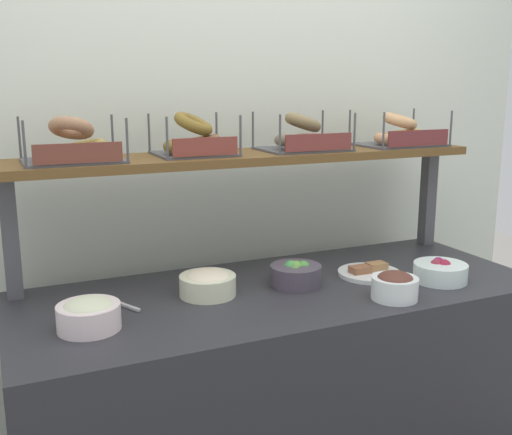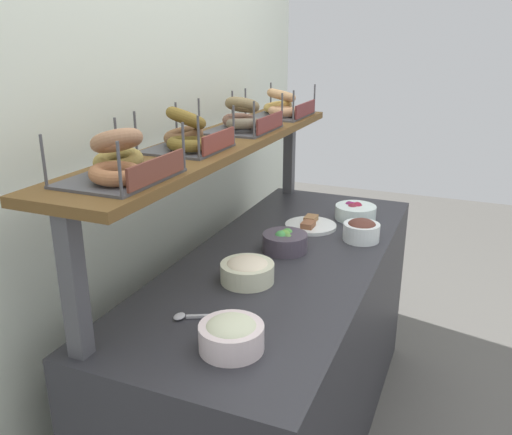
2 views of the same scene
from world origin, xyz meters
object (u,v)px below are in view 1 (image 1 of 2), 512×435
at_px(bowl_scallion_spread, 89,314).
at_px(bagel_basket_cinnamon_raisin, 194,141).
at_px(bowl_veggie_mix, 296,274).
at_px(bagel_basket_everything, 72,147).
at_px(serving_plate_white, 369,272).
at_px(bagel_basket_sesame, 399,134).
at_px(serving_spoon_near_plate, 114,301).
at_px(bowl_beet_salad, 440,271).
at_px(bowl_potato_salad, 208,283).
at_px(bagel_basket_poppy, 303,138).
at_px(bowl_chocolate_spread, 395,285).

relative_size(bowl_scallion_spread, bagel_basket_cinnamon_raisin, 0.64).
xyz_separation_m(bowl_veggie_mix, bagel_basket_everything, (-0.68, 0.24, 0.44)).
height_order(serving_plate_white, bagel_basket_sesame, bagel_basket_sesame).
relative_size(bowl_veggie_mix, bagel_basket_cinnamon_raisin, 0.64).
height_order(bowl_veggie_mix, serving_spoon_near_plate, bowl_veggie_mix).
xyz_separation_m(bowl_beet_salad, bagel_basket_sesame, (0.10, 0.40, 0.44)).
xyz_separation_m(bowl_potato_salad, bagel_basket_poppy, (0.46, 0.22, 0.44)).
distance_m(bagel_basket_everything, bagel_basket_poppy, 0.83).
relative_size(bowl_chocolate_spread, serving_plate_white, 0.66).
relative_size(serving_plate_white, bagel_basket_cinnamon_raisin, 0.81).
relative_size(bowl_chocolate_spread, bowl_beet_salad, 0.80).
bearing_deg(bagel_basket_poppy, bagel_basket_cinnamon_raisin, 177.39).
bearing_deg(bowl_beet_salad, bagel_basket_poppy, 128.61).
bearing_deg(bagel_basket_poppy, bowl_veggie_mix, -121.81).
bearing_deg(bagel_basket_everything, bagel_basket_cinnamon_raisin, 3.43).
height_order(serving_plate_white, serving_spoon_near_plate, serving_plate_white).
height_order(serving_spoon_near_plate, bagel_basket_everything, bagel_basket_everything).
bearing_deg(bagel_basket_everything, serving_plate_white, -14.49).
bearing_deg(serving_plate_white, bowl_veggie_mix, 177.28).
xyz_separation_m(serving_plate_white, bagel_basket_sesame, (0.29, 0.25, 0.46)).
distance_m(serving_plate_white, bagel_basket_cinnamon_raisin, 0.78).
xyz_separation_m(bagel_basket_everything, bagel_basket_poppy, (0.83, 0.01, -0.00)).
distance_m(bowl_veggie_mix, bagel_basket_sesame, 0.76).
bearing_deg(serving_spoon_near_plate, serving_plate_white, -5.67).
bearing_deg(bagel_basket_cinnamon_raisin, bowl_scallion_spread, -140.37).
bearing_deg(bagel_basket_poppy, bowl_potato_salad, -154.71).
relative_size(serving_spoon_near_plate, bagel_basket_everything, 0.53).
bearing_deg(bowl_scallion_spread, bagel_basket_sesame, 14.58).
height_order(serving_plate_white, bagel_basket_poppy, bagel_basket_poppy).
relative_size(serving_plate_white, bagel_basket_sesame, 0.68).
xyz_separation_m(bowl_chocolate_spread, bowl_beet_salad, (0.26, 0.08, -0.01)).
xyz_separation_m(bowl_veggie_mix, bowl_chocolate_spread, (0.22, -0.25, 0.01)).
relative_size(bowl_veggie_mix, serving_plate_white, 0.78).
bearing_deg(bagel_basket_poppy, serving_spoon_near_plate, -167.47).
bearing_deg(bowl_veggie_mix, bagel_basket_sesame, 21.82).
bearing_deg(bowl_beet_salad, bowl_chocolate_spread, -162.05).
bearing_deg(serving_plate_white, bowl_beet_salad, -39.50).
xyz_separation_m(serving_plate_white, bagel_basket_cinnamon_raisin, (-0.56, 0.27, 0.47)).
relative_size(serving_spoon_near_plate, bagel_basket_cinnamon_raisin, 0.59).
bearing_deg(bagel_basket_sesame, bowl_chocolate_spread, -126.53).
xyz_separation_m(bagel_basket_poppy, bagel_basket_sesame, (0.43, -0.01, -0.00)).
xyz_separation_m(bowl_veggie_mix, bagel_basket_poppy, (0.15, 0.24, 0.44)).
distance_m(bowl_potato_salad, bagel_basket_poppy, 0.67).
relative_size(bowl_veggie_mix, bagel_basket_poppy, 0.56).
height_order(bowl_beet_salad, serving_spoon_near_plate, bowl_beet_salad).
distance_m(serving_spoon_near_plate, bagel_basket_sesame, 1.28).
xyz_separation_m(bowl_scallion_spread, bagel_basket_everything, (0.03, 0.34, 0.43)).
distance_m(bowl_scallion_spread, bagel_basket_sesame, 1.40).
relative_size(bowl_scallion_spread, serving_spoon_near_plate, 1.09).
bearing_deg(serving_spoon_near_plate, bagel_basket_everything, 115.23).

